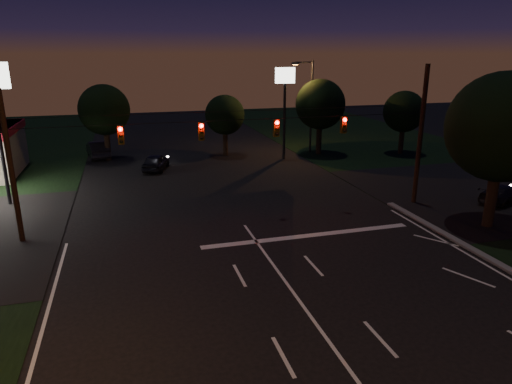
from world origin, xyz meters
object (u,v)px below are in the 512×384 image
object	(u,v)px
car_oncoming_a	(156,162)
car_cross	(504,194)
utility_pole_right	(413,202)
tree_right_near	(500,128)
car_oncoming_b	(98,149)

from	to	relation	value
car_oncoming_a	car_cross	world-z (taller)	car_oncoming_a
utility_pole_right	car_cross	size ratio (longest dim) A/B	2.13
utility_pole_right	car_cross	bearing A→B (deg)	-15.95
utility_pole_right	tree_right_near	size ratio (longest dim) A/B	1.03
utility_pole_right	tree_right_near	bearing A→B (deg)	-72.47
tree_right_near	car_oncoming_b	size ratio (longest dim) A/B	1.84
tree_right_near	car_cross	distance (m)	7.35
utility_pole_right	car_oncoming_a	xyz separation A→B (m)	(-16.00, 13.89, 0.70)
car_oncoming_b	car_cross	size ratio (longest dim) A/B	1.13
utility_pole_right	tree_right_near	distance (m)	7.61
car_oncoming_b	utility_pole_right	bearing A→B (deg)	125.47
car_oncoming_a	car_oncoming_b	size ratio (longest dim) A/B	0.87
utility_pole_right	car_cross	world-z (taller)	utility_pole_right
car_oncoming_a	car_oncoming_b	bearing A→B (deg)	-35.24
car_oncoming_a	tree_right_near	bearing A→B (deg)	150.83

